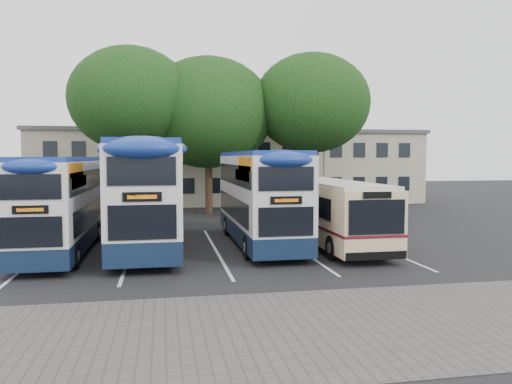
{
  "coord_description": "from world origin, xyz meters",
  "views": [
    {
      "loc": [
        -5.91,
        -15.79,
        3.92
      ],
      "look_at": [
        -2.01,
        5.0,
        2.44
      ],
      "focal_mm": 35.0,
      "sensor_mm": 36.0,
      "label": 1
    }
  ],
  "objects_px": {
    "lamp_post": "(325,141)",
    "bus_single": "(331,209)",
    "tree_mid": "(208,113)",
    "tree_left": "(131,100)",
    "bus_dd_mid": "(147,190)",
    "tree_right": "(312,103)",
    "bus_dd_left": "(61,200)",
    "bus_dd_right": "(259,193)"
  },
  "relations": [
    {
      "from": "lamp_post",
      "to": "bus_single",
      "type": "relative_size",
      "value": 0.95
    },
    {
      "from": "tree_mid",
      "to": "lamp_post",
      "type": "bearing_deg",
      "value": 9.44
    },
    {
      "from": "lamp_post",
      "to": "tree_left",
      "type": "relative_size",
      "value": 0.82
    },
    {
      "from": "tree_left",
      "to": "bus_dd_mid",
      "type": "xyz_separation_m",
      "value": [
        1.29,
        -11.42,
        -5.11
      ]
    },
    {
      "from": "tree_mid",
      "to": "tree_left",
      "type": "bearing_deg",
      "value": -169.0
    },
    {
      "from": "tree_right",
      "to": "bus_single",
      "type": "bearing_deg",
      "value": -102.68
    },
    {
      "from": "tree_mid",
      "to": "bus_dd_left",
      "type": "distance_m",
      "value": 15.61
    },
    {
      "from": "lamp_post",
      "to": "bus_dd_right",
      "type": "bearing_deg",
      "value": -118.96
    },
    {
      "from": "lamp_post",
      "to": "bus_dd_right",
      "type": "distance_m",
      "value": 16.07
    },
    {
      "from": "tree_left",
      "to": "tree_mid",
      "type": "bearing_deg",
      "value": 11.0
    },
    {
      "from": "tree_right",
      "to": "bus_dd_right",
      "type": "bearing_deg",
      "value": -117.52
    },
    {
      "from": "bus_single",
      "to": "bus_dd_left",
      "type": "bearing_deg",
      "value": 179.61
    },
    {
      "from": "tree_right",
      "to": "bus_dd_right",
      "type": "xyz_separation_m",
      "value": [
        -5.83,
        -11.18,
        -5.3
      ]
    },
    {
      "from": "bus_dd_mid",
      "to": "tree_left",
      "type": "bearing_deg",
      "value": 96.47
    },
    {
      "from": "lamp_post",
      "to": "bus_single",
      "type": "bearing_deg",
      "value": -107.22
    },
    {
      "from": "lamp_post",
      "to": "bus_dd_right",
      "type": "xyz_separation_m",
      "value": [
        -7.66,
        -13.85,
        -2.79
      ]
    },
    {
      "from": "tree_mid",
      "to": "tree_right",
      "type": "xyz_separation_m",
      "value": [
        6.96,
        -1.2,
        0.65
      ]
    },
    {
      "from": "tree_right",
      "to": "bus_single",
      "type": "distance_m",
      "value": 13.56
    },
    {
      "from": "tree_left",
      "to": "tree_mid",
      "type": "distance_m",
      "value": 5.21
    },
    {
      "from": "lamp_post",
      "to": "bus_dd_left",
      "type": "height_order",
      "value": "lamp_post"
    },
    {
      "from": "bus_dd_right",
      "to": "bus_dd_mid",
      "type": "bearing_deg",
      "value": -179.81
    },
    {
      "from": "tree_left",
      "to": "bus_single",
      "type": "relative_size",
      "value": 1.15
    },
    {
      "from": "bus_dd_mid",
      "to": "bus_single",
      "type": "bearing_deg",
      "value": -4.83
    },
    {
      "from": "tree_left",
      "to": "tree_mid",
      "type": "height_order",
      "value": "tree_left"
    },
    {
      "from": "lamp_post",
      "to": "bus_dd_right",
      "type": "height_order",
      "value": "lamp_post"
    },
    {
      "from": "lamp_post",
      "to": "tree_mid",
      "type": "xyz_separation_m",
      "value": [
        -8.79,
        -1.46,
        1.85
      ]
    },
    {
      "from": "bus_dd_mid",
      "to": "bus_single",
      "type": "height_order",
      "value": "bus_dd_mid"
    },
    {
      "from": "tree_right",
      "to": "bus_dd_right",
      "type": "height_order",
      "value": "tree_right"
    },
    {
      "from": "lamp_post",
      "to": "tree_left",
      "type": "bearing_deg",
      "value": -169.99
    },
    {
      "from": "bus_dd_right",
      "to": "tree_left",
      "type": "bearing_deg",
      "value": 118.51
    },
    {
      "from": "tree_mid",
      "to": "bus_dd_left",
      "type": "bearing_deg",
      "value": -118.96
    },
    {
      "from": "tree_left",
      "to": "tree_right",
      "type": "height_order",
      "value": "tree_left"
    },
    {
      "from": "bus_dd_mid",
      "to": "bus_dd_left",
      "type": "bearing_deg",
      "value": -170.02
    },
    {
      "from": "tree_mid",
      "to": "bus_dd_right",
      "type": "xyz_separation_m",
      "value": [
        1.13,
        -12.39,
        -4.64
      ]
    },
    {
      "from": "lamp_post",
      "to": "bus_single",
      "type": "height_order",
      "value": "lamp_post"
    },
    {
      "from": "bus_dd_mid",
      "to": "bus_single",
      "type": "xyz_separation_m",
      "value": [
        8.06,
        -0.68,
        -0.89
      ]
    },
    {
      "from": "tree_left",
      "to": "bus_single",
      "type": "distance_m",
      "value": 16.43
    },
    {
      "from": "tree_left",
      "to": "lamp_post",
      "type": "bearing_deg",
      "value": 10.01
    },
    {
      "from": "bus_single",
      "to": "bus_dd_right",
      "type": "bearing_deg",
      "value": 167.55
    },
    {
      "from": "bus_dd_left",
      "to": "bus_dd_mid",
      "type": "distance_m",
      "value": 3.5
    },
    {
      "from": "lamp_post",
      "to": "tree_mid",
      "type": "distance_m",
      "value": 9.1
    },
    {
      "from": "bus_dd_left",
      "to": "bus_single",
      "type": "relative_size",
      "value": 0.99
    }
  ]
}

